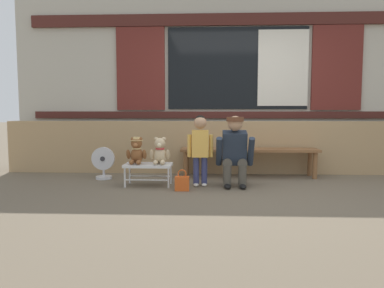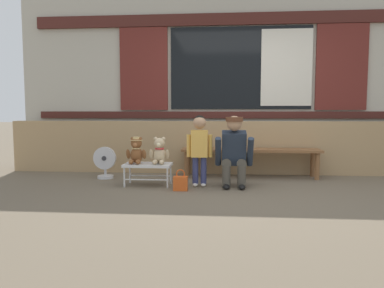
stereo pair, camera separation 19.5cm
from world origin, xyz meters
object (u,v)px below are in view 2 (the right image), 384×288
child_standing (200,143)px  teddy_bear_with_hat (136,151)px  small_display_bench (148,166)px  floor_fan (105,163)px  handbag_on_ground (181,183)px  wooden_bench_long (250,153)px  teddy_bear_plain (159,152)px  adult_crouching (235,151)px

child_standing → teddy_bear_with_hat: bearing=178.9°
small_display_bench → child_standing: size_ratio=0.67×
child_standing → floor_fan: size_ratio=2.00×
small_display_bench → handbag_on_ground: bearing=-30.8°
handbag_on_ground → floor_fan: floor_fan is taller
wooden_bench_long → small_display_bench: (-1.44, -0.74, -0.11)m
teddy_bear_plain → child_standing: (0.55, -0.02, 0.13)m
adult_crouching → floor_fan: size_ratio=1.98×
small_display_bench → handbag_on_ground: size_ratio=2.35×
small_display_bench → teddy_bear_with_hat: teddy_bear_with_hat is taller
wooden_bench_long → child_standing: bearing=-134.1°
floor_fan → teddy_bear_with_hat: bearing=-37.5°
teddy_bear_with_hat → child_standing: child_standing is taller
teddy_bear_plain → floor_fan: size_ratio=0.76×
teddy_bear_plain → floor_fan: 1.05m
small_display_bench → adult_crouching: 1.19m
teddy_bear_plain → handbag_on_ground: (0.32, -0.29, -0.37)m
child_standing → floor_fan: (-1.46, 0.47, -0.35)m
teddy_bear_with_hat → handbag_on_ground: 0.80m
adult_crouching → floor_fan: 1.99m
child_standing → adult_crouching: size_ratio=1.01×
small_display_bench → teddy_bear_with_hat: size_ratio=1.76×
small_display_bench → adult_crouching: bearing=0.6°
child_standing → adult_crouching: child_standing is taller
teddy_bear_plain → adult_crouching: bearing=0.6°
child_standing → teddy_bear_plain: bearing=178.4°
small_display_bench → floor_fan: floor_fan is taller
small_display_bench → floor_fan: (-0.75, 0.46, -0.03)m
floor_fan → adult_crouching: bearing=-13.0°
teddy_bear_plain → handbag_on_ground: size_ratio=1.34×
adult_crouching → handbag_on_ground: 0.85m
small_display_bench → child_standing: (0.71, -0.01, 0.33)m
floor_fan → teddy_bear_plain: bearing=-26.5°
teddy_bear_with_hat → teddy_bear_plain: size_ratio=1.00×
floor_fan → child_standing: bearing=-17.9°
adult_crouching → teddy_bear_with_hat: bearing=-179.6°
small_display_bench → handbag_on_ground: (0.48, -0.29, -0.17)m
small_display_bench → adult_crouching: (1.17, 0.01, 0.21)m
child_standing → adult_crouching: bearing=3.1°
child_standing → handbag_on_ground: 0.61m
adult_crouching → wooden_bench_long: bearing=70.1°
handbag_on_ground → floor_fan: 1.45m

